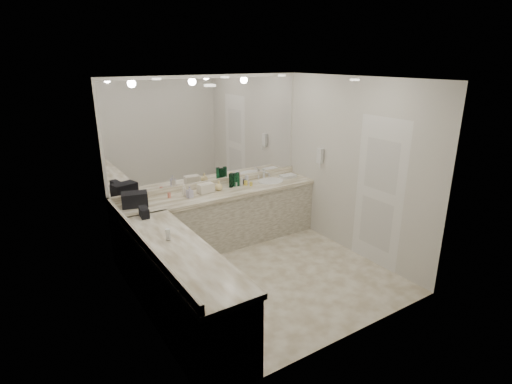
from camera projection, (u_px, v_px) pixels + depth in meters
floor at (263, 277)px, 5.43m from camera, size 3.20×3.20×0.00m
ceiling at (264, 79)px, 4.60m from camera, size 3.20×3.20×0.00m
wall_back at (210, 162)px, 6.21m from camera, size 3.20×0.02×2.60m
wall_left at (137, 211)px, 4.19m from camera, size 0.02×3.00×2.60m
wall_right at (354, 168)px, 5.84m from camera, size 0.02×3.00×2.60m
vanity_back_base at (221, 220)px, 6.25m from camera, size 3.20×0.60×0.84m
vanity_back_top at (220, 193)px, 6.10m from camera, size 3.20×0.64×0.06m
vanity_left_base at (180, 289)px, 4.39m from camera, size 0.60×2.40×0.84m
vanity_left_top at (179, 252)px, 4.25m from camera, size 0.64×2.42×0.06m
backsplash_back at (211, 183)px, 6.30m from camera, size 3.20×0.04×0.10m
backsplash_left at (142, 241)px, 4.31m from camera, size 0.04×3.00×0.10m
mirror_back at (209, 131)px, 6.05m from camera, size 3.12×0.01×1.55m
mirror_left at (134, 167)px, 4.05m from camera, size 0.01×2.92×1.55m
sink at (271, 181)px, 6.59m from camera, size 0.44×0.44×0.03m
faucet at (264, 174)px, 6.73m from camera, size 0.24×0.16×0.14m
wall_phone at (320, 156)px, 6.36m from camera, size 0.06×0.10×0.24m
door at (379, 194)px, 5.51m from camera, size 0.02×0.82×2.10m
black_toiletry_bag at (135, 200)px, 5.43m from camera, size 0.38×0.29×0.19m
black_bag_spill at (144, 212)px, 5.09m from camera, size 0.13×0.24×0.12m
cream_cosmetic_case at (206, 188)px, 6.00m from camera, size 0.24×0.16×0.13m
hand_towel at (288, 176)px, 6.80m from camera, size 0.27×0.19×0.04m
lotion_left at (168, 235)px, 4.43m from camera, size 0.05×0.05×0.12m
soap_bottle_a at (184, 190)px, 5.86m from camera, size 0.09×0.09×0.18m
soap_bottle_b at (190, 192)px, 5.78m from camera, size 0.09×0.09×0.17m
soap_bottle_c at (219, 186)px, 6.11m from camera, size 0.13×0.13×0.15m
green_bottle_0 at (238, 179)px, 6.31m from camera, size 0.07×0.07×0.22m
green_bottle_1 at (231, 181)px, 6.24m from camera, size 0.06×0.06×0.22m
green_bottle_2 at (232, 180)px, 6.30m from camera, size 0.07×0.07×0.21m
green_bottle_3 at (234, 180)px, 6.31m from camera, size 0.07×0.07×0.21m
amenity_bottle_0 at (247, 179)px, 6.48m from camera, size 0.06×0.06×0.12m
amenity_bottle_1 at (251, 184)px, 6.33m from camera, size 0.05×0.05×0.06m
amenity_bottle_2 at (241, 182)px, 6.30m from camera, size 0.04×0.04×0.14m
amenity_bottle_3 at (244, 182)px, 6.43m from camera, size 0.06×0.06×0.07m
amenity_bottle_4 at (246, 183)px, 6.37m from camera, size 0.06×0.06×0.08m
amenity_bottle_5 at (236, 184)px, 6.33m from camera, size 0.06×0.06×0.07m
amenity_bottle_6 at (169, 195)px, 5.79m from camera, size 0.05×0.05×0.08m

